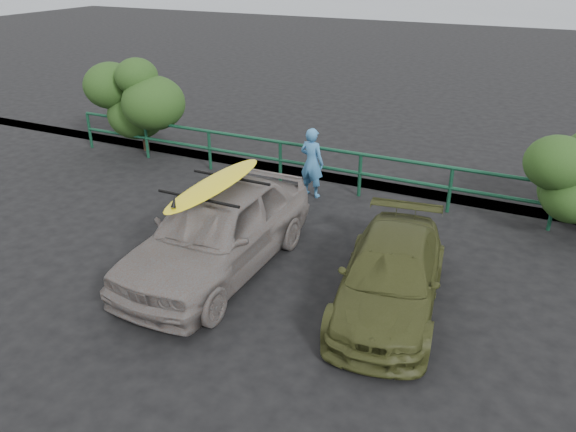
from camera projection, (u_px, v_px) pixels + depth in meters
name	position (u px, v px, depth m)	size (l,w,h in m)	color
ground	(198.00, 294.00, 9.15)	(80.00, 80.00, 0.00)	black
ocean	(526.00, 5.00, 57.96)	(200.00, 200.00, 0.00)	slate
guardrail	(319.00, 168.00, 13.00)	(14.00, 0.08, 1.04)	#123F29
shrub_left	(159.00, 109.00, 14.89)	(3.20, 2.40, 2.52)	#26471A
shrub_right	(559.00, 175.00, 11.22)	(3.20, 2.40, 2.03)	#26471A
sedan	(218.00, 230.00, 9.58)	(1.79, 4.44, 1.51)	slate
olive_vehicle	(391.00, 276.00, 8.63)	(1.50, 3.69, 1.07)	#393E1B
man	(312.00, 163.00, 12.51)	(0.58, 0.38, 1.59)	teal
roof_rack	(215.00, 188.00, 9.25)	(1.51, 1.06, 0.05)	black
surfboard	(215.00, 184.00, 9.22)	(0.56, 2.68, 0.08)	yellow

